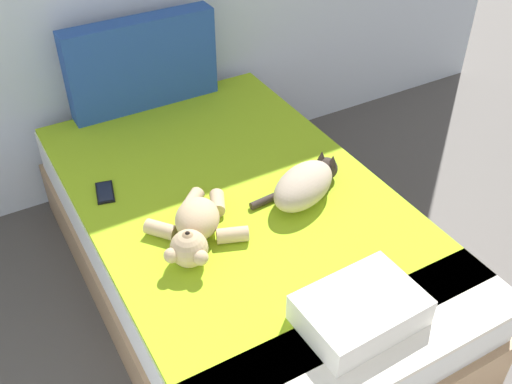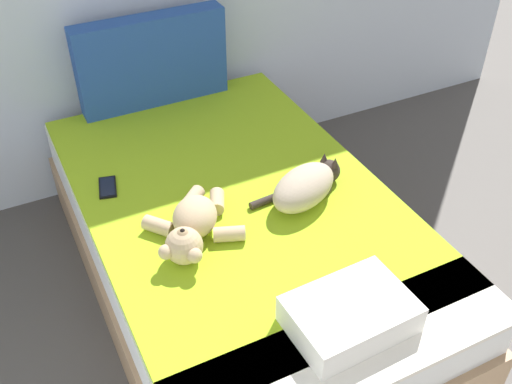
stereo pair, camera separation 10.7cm
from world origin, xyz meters
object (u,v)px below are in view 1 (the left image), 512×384
(bed, at_px, (239,245))
(patterned_cushion, at_px, (142,64))
(throw_pillow, at_px, (360,310))
(cell_phone, at_px, (105,192))
(teddy_bear, at_px, (195,228))
(cat, at_px, (306,184))

(bed, xyz_separation_m, patterned_cushion, (-0.04, 0.94, 0.50))
(throw_pillow, bearing_deg, cell_phone, 115.37)
(patterned_cushion, relative_size, throw_pillow, 1.92)
(teddy_bear, xyz_separation_m, cell_phone, (-0.21, 0.46, -0.06))
(bed, distance_m, patterned_cushion, 1.06)
(bed, relative_size, patterned_cushion, 2.65)
(patterned_cushion, height_order, throw_pillow, patterned_cushion)
(patterned_cushion, relative_size, teddy_bear, 1.71)
(bed, xyz_separation_m, cat, (0.25, -0.13, 0.34))
(patterned_cushion, xyz_separation_m, teddy_bear, (-0.23, -1.08, -0.17))
(cell_phone, xyz_separation_m, throw_pillow, (0.52, -1.09, 0.05))
(throw_pillow, bearing_deg, bed, 93.18)
(cat, xyz_separation_m, teddy_bear, (-0.51, -0.02, -0.01))
(patterned_cushion, height_order, teddy_bear, patterned_cushion)
(cat, xyz_separation_m, cell_phone, (-0.72, 0.45, -0.07))
(patterned_cushion, relative_size, cell_phone, 4.79)
(teddy_bear, height_order, cell_phone, teddy_bear)
(bed, distance_m, cell_phone, 0.63)
(cat, distance_m, throw_pillow, 0.67)
(cell_phone, distance_m, throw_pillow, 1.20)
(cat, height_order, cell_phone, cat)
(cat, bearing_deg, bed, 152.86)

